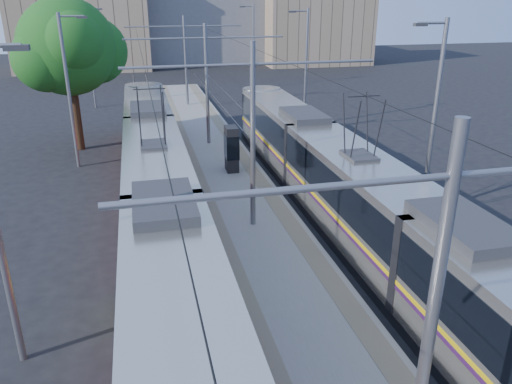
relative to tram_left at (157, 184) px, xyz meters
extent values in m
plane|color=black|center=(3.60, -9.62, -1.71)|extent=(160.00, 160.00, 0.00)
cube|color=gray|center=(3.60, 7.38, -1.56)|extent=(4.00, 50.00, 0.30)
cube|color=gray|center=(2.15, 7.38, -1.40)|extent=(0.70, 50.00, 0.01)
cube|color=gray|center=(5.05, 7.38, -1.40)|extent=(0.70, 50.00, 0.01)
cube|color=gray|center=(-0.72, 7.38, -1.69)|extent=(0.07, 70.00, 0.03)
cube|color=gray|center=(0.72, 7.38, -1.69)|extent=(0.07, 70.00, 0.03)
cube|color=gray|center=(6.48, 7.38, -1.69)|extent=(0.07, 70.00, 0.03)
cube|color=gray|center=(7.92, 7.38, -1.69)|extent=(0.07, 70.00, 0.03)
cube|color=black|center=(0.00, 0.00, -1.51)|extent=(2.30, 30.94, 0.40)
cube|color=beige|center=(0.00, 0.00, 0.14)|extent=(2.40, 29.34, 2.90)
cube|color=black|center=(0.00, 0.00, 0.64)|extent=(2.43, 29.34, 1.30)
cube|color=#FFB30D|center=(0.00, 0.00, -0.26)|extent=(2.43, 29.34, 0.12)
cube|color=red|center=(0.00, 0.00, -0.76)|extent=(2.42, 29.34, 1.10)
cube|color=#2D2D30|center=(0.00, 0.00, 1.74)|extent=(1.68, 3.00, 0.30)
cube|color=black|center=(7.20, -3.19, -1.51)|extent=(2.30, 30.89, 0.40)
cube|color=#B2AEA4|center=(7.20, -3.19, 0.14)|extent=(2.40, 29.29, 2.90)
cube|color=black|center=(7.20, -3.19, 0.64)|extent=(2.43, 29.29, 1.30)
cube|color=gold|center=(7.20, -3.19, -0.26)|extent=(2.43, 29.29, 0.12)
cube|color=#361344|center=(7.20, -3.19, -0.41)|extent=(2.43, 29.29, 0.10)
cube|color=#2D2D30|center=(7.20, -3.19, 1.74)|extent=(1.68, 3.00, 0.30)
cylinder|color=slate|center=(3.60, -13.62, 2.09)|extent=(0.20, 0.20, 7.00)
cylinder|color=slate|center=(3.60, -13.62, 4.79)|extent=(9.20, 0.10, 0.10)
cylinder|color=slate|center=(3.60, -1.62, 2.09)|extent=(0.20, 0.20, 7.00)
cylinder|color=slate|center=(3.60, -1.62, 4.79)|extent=(9.20, 0.10, 0.10)
cylinder|color=slate|center=(3.60, 10.38, 2.09)|extent=(0.20, 0.20, 7.00)
cylinder|color=slate|center=(3.60, 10.38, 4.79)|extent=(9.20, 0.10, 0.10)
cylinder|color=slate|center=(3.60, 22.38, 2.09)|extent=(0.20, 0.20, 7.00)
cylinder|color=slate|center=(3.60, 22.38, 4.79)|extent=(9.20, 0.10, 0.10)
cylinder|color=black|center=(0.00, 7.38, 3.84)|extent=(0.02, 70.00, 0.02)
cylinder|color=black|center=(7.20, 7.38, 3.84)|extent=(0.02, 70.00, 0.02)
cube|color=#2D2D30|center=(-2.80, -7.62, 6.04)|extent=(0.50, 0.22, 0.12)
cylinder|color=slate|center=(-3.90, 8.38, 2.29)|extent=(0.18, 0.18, 8.00)
cube|color=#2D2D30|center=(-2.80, 8.38, 6.04)|extent=(0.50, 0.22, 0.12)
cylinder|color=slate|center=(-3.90, 24.38, 2.29)|extent=(0.18, 0.18, 8.00)
cube|color=#2D2D30|center=(-2.80, 24.38, 6.04)|extent=(0.50, 0.22, 0.12)
cylinder|color=slate|center=(11.10, -1.62, 2.29)|extent=(0.18, 0.18, 8.00)
cube|color=#2D2D30|center=(10.00, -1.62, 6.04)|extent=(0.50, 0.22, 0.12)
cylinder|color=slate|center=(11.10, 14.38, 2.29)|extent=(0.18, 0.18, 8.00)
cube|color=#2D2D30|center=(10.00, 14.38, 6.04)|extent=(0.50, 0.22, 0.12)
cylinder|color=slate|center=(11.10, 30.38, 2.29)|extent=(0.18, 0.18, 8.00)
cube|color=#2D2D30|center=(10.00, 30.38, 6.04)|extent=(0.50, 0.22, 0.12)
cube|color=black|center=(4.01, 4.95, -0.25)|extent=(0.63, 1.02, 2.31)
cube|color=black|center=(4.01, 4.95, -0.10)|extent=(0.67, 1.06, 1.21)
cylinder|color=#382314|center=(-4.08, 11.89, 0.12)|extent=(0.50, 0.50, 3.65)
sphere|color=#154C17|center=(-4.08, 11.89, 4.34)|extent=(5.47, 5.47, 5.47)
sphere|color=#154C17|center=(-2.71, 12.80, 4.00)|extent=(3.88, 3.88, 3.88)
cube|color=gray|center=(-6.40, 50.38, 4.12)|extent=(16.00, 12.00, 11.65)
cube|color=slate|center=(9.60, 54.38, 5.40)|extent=(18.00, 14.00, 14.21)
cube|color=gray|center=(23.60, 48.38, 3.93)|extent=(14.00, 10.00, 11.27)
camera|label=1|loc=(-0.46, -19.15, 7.05)|focal=35.00mm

